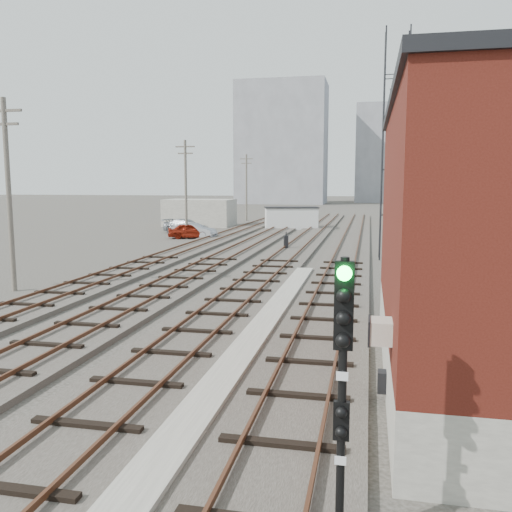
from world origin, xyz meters
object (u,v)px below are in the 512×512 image
(switch_stand, at_px, (286,242))
(car_grey, at_px, (186,226))
(site_trailer, at_px, (291,218))
(car_silver, at_px, (193,231))
(car_red, at_px, (191,231))
(signal_mast, at_px, (342,378))

(switch_stand, distance_m, car_grey, 17.24)
(site_trailer, relative_size, car_silver, 1.47)
(car_red, bearing_deg, car_grey, 8.40)
(car_grey, bearing_deg, site_trailer, -39.60)
(signal_mast, height_order, switch_stand, signal_mast)
(car_red, height_order, car_silver, car_silver)
(signal_mast, bearing_deg, car_grey, 111.64)
(car_silver, bearing_deg, site_trailer, -26.30)
(switch_stand, bearing_deg, car_grey, 114.46)
(site_trailer, relative_size, car_red, 1.53)
(site_trailer, distance_m, car_red, 14.38)
(signal_mast, bearing_deg, car_silver, 111.07)
(signal_mast, distance_m, car_silver, 44.00)
(site_trailer, height_order, car_red, site_trailer)
(signal_mast, relative_size, car_grey, 0.82)
(signal_mast, distance_m, car_red, 43.74)
(signal_mast, height_order, site_trailer, signal_mast)
(car_silver, xyz_separation_m, car_grey, (-2.29, 4.58, 0.01))
(signal_mast, bearing_deg, switch_stand, 99.96)
(signal_mast, relative_size, car_red, 0.99)
(switch_stand, height_order, car_red, switch_stand)
(signal_mast, height_order, car_grey, signal_mast)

